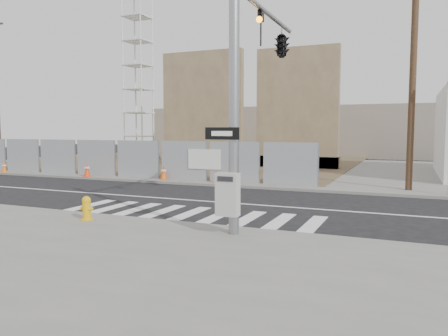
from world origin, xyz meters
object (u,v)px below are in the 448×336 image
at_px(signal_pole, 268,60).
at_px(crane_tower, 138,55).
at_px(traffic_cone_c, 164,173).
at_px(traffic_cone_d, 217,176).
at_px(traffic_cone_a, 4,167).
at_px(fire_hydrant, 87,208).
at_px(traffic_cone_b, 87,170).

xyz_separation_m(signal_pole, crane_tower, (-17.49, 19.05, 4.24)).
bearing_deg(traffic_cone_c, signal_pole, -41.05).
bearing_deg(crane_tower, traffic_cone_d, -44.01).
height_order(traffic_cone_a, traffic_cone_c, traffic_cone_c).
relative_size(signal_pole, traffic_cone_d, 10.93).
bearing_deg(traffic_cone_a, signal_pole, -18.64).
distance_m(fire_hydrant, traffic_cone_d, 9.46).
xyz_separation_m(signal_pole, fire_hydrant, (-4.52, -2.87, -4.32)).
bearing_deg(traffic_cone_c, traffic_cone_d, -1.93).
relative_size(signal_pole, traffic_cone_c, 9.44).
bearing_deg(signal_pole, crane_tower, 132.57).
distance_m(signal_pole, fire_hydrant, 6.88).
bearing_deg(traffic_cone_d, crane_tower, 135.99).
distance_m(signal_pole, traffic_cone_b, 14.59).
bearing_deg(traffic_cone_a, traffic_cone_b, 0.98).
relative_size(fire_hydrant, traffic_cone_a, 1.07).
xyz_separation_m(traffic_cone_b, traffic_cone_d, (7.79, 0.21, -0.06)).
distance_m(traffic_cone_b, traffic_cone_d, 7.80).
bearing_deg(traffic_cone_b, traffic_cone_c, 3.79).
bearing_deg(traffic_cone_a, crane_tower, 85.00).
bearing_deg(traffic_cone_b, traffic_cone_d, 1.53).
xyz_separation_m(crane_tower, fire_hydrant, (12.98, -21.91, -8.56)).
relative_size(fire_hydrant, traffic_cone_c, 0.93).
xyz_separation_m(traffic_cone_c, traffic_cone_d, (3.09, -0.10, -0.05)).
xyz_separation_m(fire_hydrant, traffic_cone_c, (-3.18, 9.57, 0.02)).
bearing_deg(fire_hydrant, crane_tower, 99.38).
height_order(signal_pole, traffic_cone_d, signal_pole).
height_order(traffic_cone_a, traffic_cone_b, traffic_cone_b).
distance_m(traffic_cone_c, traffic_cone_d, 3.09).
relative_size(crane_tower, traffic_cone_b, 23.88).
height_order(crane_tower, traffic_cone_a, crane_tower).
distance_m(fire_hydrant, traffic_cone_c, 10.08).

